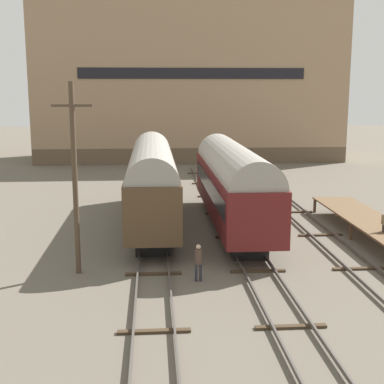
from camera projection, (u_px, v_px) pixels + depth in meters
name	position (u px, v px, depth m)	size (l,w,h in m)	color
ground_plane	(247.00, 253.00, 28.00)	(200.00, 200.00, 0.00)	#60594C
track_left	(153.00, 253.00, 27.61)	(2.60, 60.00, 0.26)	#4C4742
track_middle	(247.00, 250.00, 27.97)	(2.60, 60.00, 0.26)	#4C4742
track_right	(338.00, 248.00, 28.34)	(2.60, 60.00, 0.26)	#4C4742
train_car_maroon	(233.00, 181.00, 32.54)	(3.03, 16.39, 5.20)	black
train_car_brown	(152.00, 178.00, 33.22)	(2.91, 16.59, 5.29)	black
station_platform	(372.00, 222.00, 30.43)	(2.68, 14.05, 1.07)	brown
person_worker	(198.00, 259.00, 23.69)	(0.32, 0.32, 1.71)	#282833
utility_pole	(75.00, 177.00, 24.15)	(1.80, 0.24, 8.79)	#473828
warehouse_building	(189.00, 82.00, 64.98)	(36.11, 11.03, 18.57)	brown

